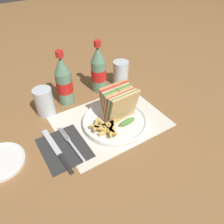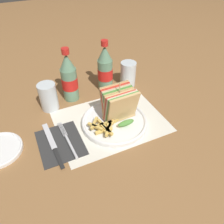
% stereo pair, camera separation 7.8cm
% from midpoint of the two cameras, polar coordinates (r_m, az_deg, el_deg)
% --- Properties ---
extents(ground_plane, '(4.00, 4.00, 0.00)m').
position_cam_midpoint_polar(ground_plane, '(0.78, -2.82, -4.53)').
color(ground_plane, olive).
extents(placemat, '(0.39, 0.29, 0.00)m').
position_cam_midpoint_polar(placemat, '(0.80, -3.22, -2.55)').
color(placemat, silver).
rests_on(placemat, ground_plane).
extents(plate_main, '(0.24, 0.24, 0.02)m').
position_cam_midpoint_polar(plate_main, '(0.79, -2.06, -2.56)').
color(plate_main, white).
rests_on(plate_main, ground_plane).
extents(club_sandwich, '(0.12, 0.11, 0.15)m').
position_cam_midpoint_polar(club_sandwich, '(0.76, -0.99, 1.91)').
color(club_sandwich, tan).
rests_on(club_sandwich, plate_main).
extents(fries_pile, '(0.11, 0.10, 0.02)m').
position_cam_midpoint_polar(fries_pile, '(0.74, -4.27, -4.04)').
color(fries_pile, '#E0B756').
rests_on(fries_pile, plate_main).
extents(napkin, '(0.14, 0.17, 0.00)m').
position_cam_midpoint_polar(napkin, '(0.74, -15.42, -9.10)').
color(napkin, '#2D2D2D').
rests_on(napkin, ground_plane).
extents(fork, '(0.02, 0.18, 0.01)m').
position_cam_midpoint_polar(fork, '(0.73, -13.16, -8.91)').
color(fork, silver).
rests_on(fork, napkin).
extents(knife, '(0.03, 0.21, 0.00)m').
position_cam_midpoint_polar(knife, '(0.73, -17.20, -9.74)').
color(knife, black).
rests_on(knife, napkin).
extents(coke_bottle_near, '(0.06, 0.06, 0.22)m').
position_cam_midpoint_polar(coke_bottle_near, '(0.87, -15.00, 7.57)').
color(coke_bottle_near, slate).
rests_on(coke_bottle_near, ground_plane).
extents(coke_bottle_far, '(0.06, 0.06, 0.22)m').
position_cam_midpoint_polar(coke_bottle_far, '(0.93, -6.01, 10.75)').
color(coke_bottle_far, slate).
rests_on(coke_bottle_far, ground_plane).
extents(glass_near, '(0.07, 0.07, 0.11)m').
position_cam_midpoint_polar(glass_near, '(0.98, -0.03, 9.68)').
color(glass_near, silver).
rests_on(glass_near, ground_plane).
extents(glass_far, '(0.07, 0.07, 0.11)m').
position_cam_midpoint_polar(glass_far, '(0.86, -19.78, 2.40)').
color(glass_far, silver).
rests_on(glass_far, ground_plane).
extents(side_saucer, '(0.15, 0.15, 0.01)m').
position_cam_midpoint_polar(side_saucer, '(0.77, -29.94, -11.26)').
color(side_saucer, white).
rests_on(side_saucer, ground_plane).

